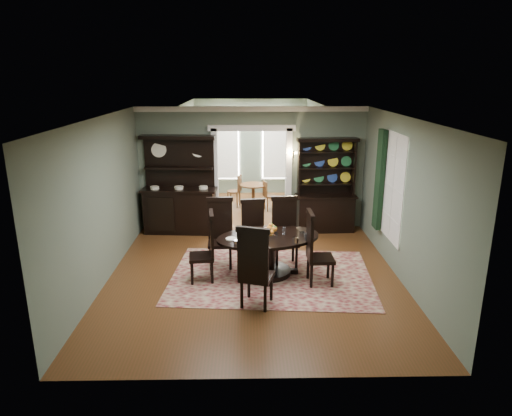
% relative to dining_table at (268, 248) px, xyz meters
% --- Properties ---
extents(room, '(5.51, 6.01, 3.01)m').
position_rel_dining_table_xyz_m(room, '(-0.28, -0.12, 1.03)').
color(room, '#5B3018').
rests_on(room, ground).
extents(parlor, '(3.51, 3.50, 3.01)m').
position_rel_dining_table_xyz_m(parlor, '(-0.28, 5.37, 0.97)').
color(parlor, '#5B3018').
rests_on(parlor, ground).
extents(doorway_trim, '(2.08, 0.25, 2.57)m').
position_rel_dining_table_xyz_m(doorway_trim, '(-0.28, 2.84, 1.07)').
color(doorway_trim, white).
rests_on(doorway_trim, floor).
extents(right_window, '(0.15, 1.47, 2.12)m').
position_rel_dining_table_xyz_m(right_window, '(2.41, 0.77, 1.06)').
color(right_window, white).
rests_on(right_window, wall_right).
extents(wall_sconce, '(0.27, 0.21, 0.21)m').
position_rel_dining_table_xyz_m(wall_sconce, '(0.67, 2.68, 1.35)').
color(wall_sconce, '#C98035').
rests_on(wall_sconce, back_wall_right).
extents(rug, '(3.97, 2.95, 0.01)m').
position_rel_dining_table_xyz_m(rug, '(0.05, -0.11, -0.54)').
color(rug, maroon).
rests_on(rug, floor).
extents(dining_table, '(2.22, 2.22, 0.78)m').
position_rel_dining_table_xyz_m(dining_table, '(0.00, 0.00, 0.00)').
color(dining_table, black).
rests_on(dining_table, rug).
extents(centerpiece, '(1.56, 1.00, 0.26)m').
position_rel_dining_table_xyz_m(centerpiece, '(0.02, 0.00, 0.31)').
color(centerpiece, silver).
rests_on(centerpiece, dining_table).
extents(chair_far_left, '(0.54, 0.51, 1.39)m').
position_rel_dining_table_xyz_m(chair_far_left, '(-0.94, 0.51, 0.19)').
color(chair_far_left, black).
rests_on(chair_far_left, rug).
extents(chair_far_mid, '(0.54, 0.52, 1.30)m').
position_rel_dining_table_xyz_m(chair_far_mid, '(-0.27, 0.67, 0.14)').
color(chair_far_mid, black).
rests_on(chair_far_mid, rug).
extents(chair_far_right, '(0.55, 0.53, 1.40)m').
position_rel_dining_table_xyz_m(chair_far_right, '(0.35, 0.51, 0.19)').
color(chair_far_right, black).
rests_on(chair_far_right, rug).
extents(chair_end_left, '(0.52, 0.54, 1.33)m').
position_rel_dining_table_xyz_m(chair_end_left, '(-1.14, -0.24, 0.15)').
color(chair_end_left, black).
rests_on(chair_end_left, rug).
extents(chair_end_right, '(0.50, 0.53, 1.38)m').
position_rel_dining_table_xyz_m(chair_end_right, '(0.82, -0.42, 0.18)').
color(chair_end_right, black).
rests_on(chair_end_right, rug).
extents(chair_near, '(0.66, 0.64, 1.44)m').
position_rel_dining_table_xyz_m(chair_near, '(-0.28, -1.33, 0.21)').
color(chair_near, black).
rests_on(chair_near, rug).
extents(sideboard, '(1.82, 0.75, 2.35)m').
position_rel_dining_table_xyz_m(sideboard, '(-2.03, 2.56, 0.28)').
color(sideboard, black).
rests_on(sideboard, floor).
extents(welsh_dresser, '(1.48, 0.60, 2.28)m').
position_rel_dining_table_xyz_m(welsh_dresser, '(1.51, 2.59, 0.28)').
color(welsh_dresser, black).
rests_on(welsh_dresser, floor).
extents(parlor_table, '(0.76, 0.76, 0.70)m').
position_rel_dining_table_xyz_m(parlor_table, '(-0.22, 4.57, -0.08)').
color(parlor_table, brown).
rests_on(parlor_table, parlor_floor).
extents(parlor_chair_left, '(0.43, 0.42, 0.94)m').
position_rel_dining_table_xyz_m(parlor_chair_left, '(-0.72, 4.75, -0.04)').
color(parlor_chair_left, brown).
rests_on(parlor_chair_left, parlor_floor).
extents(parlor_chair_right, '(0.39, 0.38, 0.84)m').
position_rel_dining_table_xyz_m(parlor_chair_right, '(0.19, 4.34, -0.09)').
color(parlor_chair_right, brown).
rests_on(parlor_chair_right, parlor_floor).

